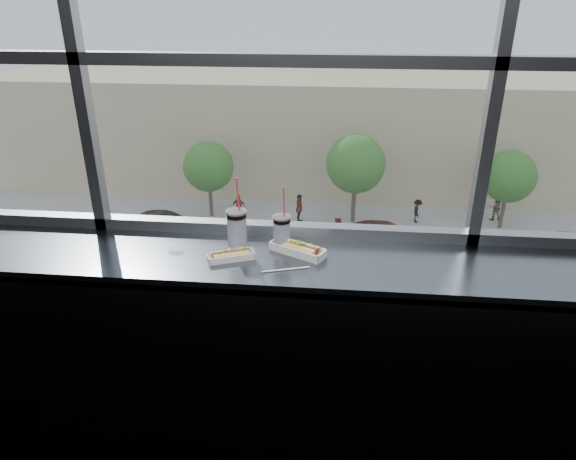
# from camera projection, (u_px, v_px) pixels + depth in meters

# --- Properties ---
(wall_back_lower) EXTENTS (6.00, 0.00, 6.00)m
(wall_back_lower) POSITION_uv_depth(u_px,v_px,m) (282.00, 318.00, 3.01)
(wall_back_lower) COLOR black
(wall_back_lower) RESTS_ON ground
(counter) EXTENTS (6.00, 0.55, 0.06)m
(counter) POSITION_uv_depth(u_px,v_px,m) (275.00, 262.00, 2.54)
(counter) COLOR slate
(counter) RESTS_ON ground
(counter_fascia) EXTENTS (6.00, 0.04, 1.04)m
(counter_fascia) POSITION_uv_depth(u_px,v_px,m) (270.00, 380.00, 2.53)
(counter_fascia) COLOR slate
(counter_fascia) RESTS_ON ground
(hotdog_tray_left) EXTENTS (0.24, 0.16, 0.06)m
(hotdog_tray_left) POSITION_uv_depth(u_px,v_px,m) (231.00, 255.00, 2.50)
(hotdog_tray_left) COLOR white
(hotdog_tray_left) RESTS_ON counter
(hotdog_tray_right) EXTENTS (0.30, 0.22, 0.07)m
(hotdog_tray_right) POSITION_uv_depth(u_px,v_px,m) (297.00, 248.00, 2.56)
(hotdog_tray_right) COLOR white
(hotdog_tray_right) RESTS_ON counter
(soda_cup_left) EXTENTS (0.11, 0.11, 0.39)m
(soda_cup_left) POSITION_uv_depth(u_px,v_px,m) (237.00, 227.00, 2.58)
(soda_cup_left) COLOR white
(soda_cup_left) RESTS_ON counter
(soda_cup_right) EXTENTS (0.09, 0.09, 0.34)m
(soda_cup_right) POSITION_uv_depth(u_px,v_px,m) (282.00, 231.00, 2.57)
(soda_cup_right) COLOR white
(soda_cup_right) RESTS_ON counter
(loose_straw) EXTENTS (0.22, 0.08, 0.01)m
(loose_straw) POSITION_uv_depth(u_px,v_px,m) (286.00, 269.00, 2.41)
(loose_straw) COLOR white
(loose_straw) RESTS_ON counter
(wrapper) EXTENTS (0.09, 0.06, 0.02)m
(wrapper) POSITION_uv_depth(u_px,v_px,m) (176.00, 250.00, 2.58)
(wrapper) COLOR silver
(wrapper) RESTS_ON counter
(plaza_ground) EXTENTS (120.00, 120.00, 0.00)m
(plaza_ground) POSITION_uv_depth(u_px,v_px,m) (335.00, 154.00, 47.16)
(plaza_ground) COLOR #A6A6A6
(plaza_ground) RESTS_ON ground
(street_asphalt) EXTENTS (80.00, 10.00, 0.06)m
(street_asphalt) POSITION_uv_depth(u_px,v_px,m) (327.00, 284.00, 25.90)
(street_asphalt) COLOR black
(street_asphalt) RESTS_ON plaza_ground
(far_sidewalk) EXTENTS (80.00, 6.00, 0.04)m
(far_sidewalk) POSITION_uv_depth(u_px,v_px,m) (331.00, 221.00, 33.14)
(far_sidewalk) COLOR #A6A6A6
(far_sidewalk) RESTS_ON plaza_ground
(far_building) EXTENTS (50.00, 14.00, 8.00)m
(far_building) POSITION_uv_depth(u_px,v_px,m) (336.00, 124.00, 40.52)
(far_building) COLOR #BFB089
(far_building) RESTS_ON plaza_ground
(car_far_b) EXTENTS (3.23, 6.74, 2.18)m
(car_far_b) POSITION_uv_depth(u_px,v_px,m) (386.00, 233.00, 28.76)
(car_far_b) COLOR maroon
(car_far_b) RESTS_ON street_asphalt
(car_far_a) EXTENTS (2.81, 6.51, 2.15)m
(car_far_a) POSITION_uv_depth(u_px,v_px,m) (165.00, 224.00, 29.94)
(car_far_a) COLOR black
(car_far_a) RESTS_ON street_asphalt
(car_near_a) EXTENTS (2.81, 5.89, 1.91)m
(car_near_a) POSITION_uv_depth(u_px,v_px,m) (20.00, 294.00, 23.13)
(car_near_a) COLOR gray
(car_near_a) RESTS_ON street_asphalt
(car_near_b) EXTENTS (2.66, 6.16, 2.04)m
(car_near_b) POSITION_uv_depth(u_px,v_px,m) (140.00, 300.00, 22.59)
(car_near_b) COLOR black
(car_near_b) RESTS_ON street_asphalt
(pedestrian_c) EXTENTS (0.61, 0.81, 1.83)m
(pedestrian_c) POSITION_uv_depth(u_px,v_px,m) (417.00, 209.00, 32.53)
(pedestrian_c) COLOR #66605B
(pedestrian_c) RESTS_ON far_sidewalk
(pedestrian_d) EXTENTS (0.93, 0.70, 2.09)m
(pedestrian_d) POSITION_uv_depth(u_px,v_px,m) (496.00, 205.00, 32.82)
(pedestrian_d) COLOR #66605B
(pedestrian_d) RESTS_ON far_sidewalk
(pedestrian_a) EXTENTS (0.87, 0.65, 1.96)m
(pedestrian_a) POSITION_uv_depth(u_px,v_px,m) (238.00, 205.00, 33.03)
(pedestrian_a) COLOR #66605B
(pedestrian_a) RESTS_ON far_sidewalk
(pedestrian_b) EXTENTS (0.76, 1.02, 2.29)m
(pedestrian_b) POSITION_uv_depth(u_px,v_px,m) (299.00, 206.00, 32.35)
(pedestrian_b) COLOR #66605B
(pedestrian_b) RESTS_ON far_sidewalk
(tree_left) EXTENTS (3.22, 3.22, 5.03)m
(tree_left) POSITION_uv_depth(u_px,v_px,m) (209.00, 167.00, 32.45)
(tree_left) COLOR #47382B
(tree_left) RESTS_ON far_sidewalk
(tree_center) EXTENTS (3.66, 3.66, 5.72)m
(tree_center) POSITION_uv_depth(u_px,v_px,m) (356.00, 164.00, 31.41)
(tree_center) COLOR #47382B
(tree_center) RESTS_ON far_sidewalk
(tree_right) EXTENTS (3.20, 3.20, 5.00)m
(tree_right) POSITION_uv_depth(u_px,v_px,m) (509.00, 176.00, 30.76)
(tree_right) COLOR #47382B
(tree_right) RESTS_ON far_sidewalk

